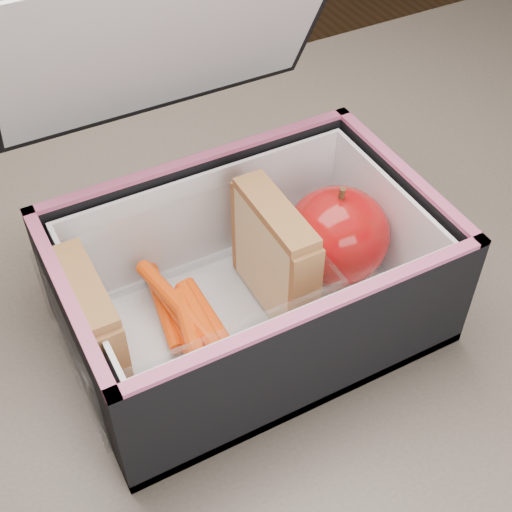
# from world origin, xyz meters

# --- Properties ---
(kitchen_table) EXTENTS (1.20, 0.80, 0.75)m
(kitchen_table) POSITION_xyz_m (0.00, 0.00, 0.66)
(kitchen_table) COLOR #665A4E
(kitchen_table) RESTS_ON ground
(lunch_bag) EXTENTS (0.28, 0.27, 0.26)m
(lunch_bag) POSITION_xyz_m (0.00, 0.03, 0.81)
(lunch_bag) COLOR black
(lunch_bag) RESTS_ON kitchen_table
(plastic_tub) EXTENTS (0.19, 0.13, 0.08)m
(plastic_tub) POSITION_xyz_m (-0.05, 0.03, 0.80)
(plastic_tub) COLOR white
(plastic_tub) RESTS_ON lunch_bag
(sandwich_left) EXTENTS (0.02, 0.08, 0.09)m
(sandwich_left) POSITION_xyz_m (-0.12, 0.03, 0.81)
(sandwich_left) COLOR tan
(sandwich_left) RESTS_ON plastic_tub
(sandwich_right) EXTENTS (0.02, 0.09, 0.10)m
(sandwich_right) POSITION_xyz_m (0.03, 0.03, 0.82)
(sandwich_right) COLOR tan
(sandwich_right) RESTS_ON plastic_tub
(carrot_sticks) EXTENTS (0.05, 0.16, 0.03)m
(carrot_sticks) POSITION_xyz_m (-0.05, 0.02, 0.78)
(carrot_sticks) COLOR #FF4105
(carrot_sticks) RESTS_ON plastic_tub
(paper_napkin) EXTENTS (0.10, 0.10, 0.01)m
(paper_napkin) POSITION_xyz_m (0.09, 0.04, 0.77)
(paper_napkin) COLOR white
(paper_napkin) RESTS_ON lunch_bag
(red_apple) EXTENTS (0.11, 0.11, 0.09)m
(red_apple) POSITION_xyz_m (0.09, 0.03, 0.81)
(red_apple) COLOR maroon
(red_apple) RESTS_ON paper_napkin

